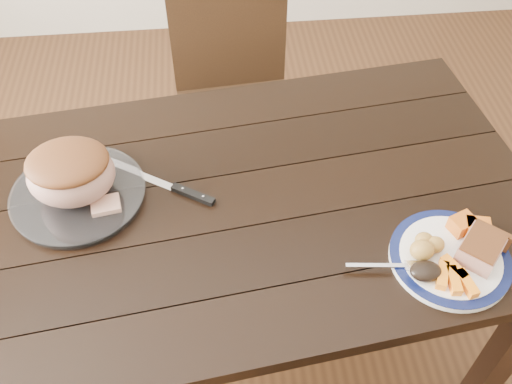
{
  "coord_description": "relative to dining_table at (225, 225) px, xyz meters",
  "views": [
    {
      "loc": [
        -0.01,
        -0.94,
        1.84
      ],
      "look_at": [
        0.08,
        -0.02,
        0.8
      ],
      "focal_mm": 40.0,
      "sensor_mm": 36.0,
      "label": 1
    }
  ],
  "objects": [
    {
      "name": "serving_platter",
      "position": [
        -0.36,
        0.05,
        0.1
      ],
      "size": [
        0.33,
        0.33,
        0.02
      ],
      "primitive_type": "cylinder",
      "color": "white",
      "rests_on": "dining_table"
    },
    {
      "name": "dining_table",
      "position": [
        0.0,
        0.0,
        0.0
      ],
      "size": [
        1.7,
        1.09,
        0.75
      ],
      "rotation": [
        0.0,
        0.0,
        0.12
      ],
      "color": "black",
      "rests_on": "ground"
    },
    {
      "name": "ground",
      "position": [
        0.0,
        0.0,
        -0.66
      ],
      "size": [
        4.0,
        4.0,
        0.0
      ],
      "primitive_type": "plane",
      "color": "#472B16",
      "rests_on": "ground"
    },
    {
      "name": "dinner_plate",
      "position": [
        0.51,
        -0.23,
        0.1
      ],
      "size": [
        0.28,
        0.28,
        0.02
      ],
      "primitive_type": "cylinder",
      "color": "white",
      "rests_on": "dining_table"
    },
    {
      "name": "carrot_batons",
      "position": [
        0.49,
        -0.29,
        0.12
      ],
      "size": [
        0.09,
        0.11,
        0.02
      ],
      "color": "orange",
      "rests_on": "dinner_plate"
    },
    {
      "name": "dark_mushroom",
      "position": [
        0.43,
        -0.28,
        0.13
      ],
      "size": [
        0.07,
        0.05,
        0.03
      ],
      "primitive_type": "ellipsoid",
      "color": "black",
      "rests_on": "dinner_plate"
    },
    {
      "name": "roast_joint",
      "position": [
        -0.36,
        0.05,
        0.18
      ],
      "size": [
        0.21,
        0.18,
        0.14
      ],
      "primitive_type": "ellipsoid",
      "color": "tan",
      "rests_on": "serving_platter"
    },
    {
      "name": "chair_far",
      "position": [
        0.08,
        0.74,
        -0.13
      ],
      "size": [
        0.46,
        0.46,
        0.93
      ],
      "rotation": [
        0.0,
        0.0,
        3.23
      ],
      "color": "black",
      "rests_on": "ground"
    },
    {
      "name": "fork",
      "position": [
        0.36,
        -0.24,
        0.11
      ],
      "size": [
        0.18,
        0.04,
        0.0
      ],
      "rotation": [
        0.0,
        0.0,
        -0.1
      ],
      "color": "silver",
      "rests_on": "dinner_plate"
    },
    {
      "name": "pumpkin_wedges",
      "position": [
        0.57,
        -0.17,
        0.13
      ],
      "size": [
        0.1,
        0.07,
        0.04
      ],
      "color": "orange",
      "rests_on": "dinner_plate"
    },
    {
      "name": "plate_rim",
      "position": [
        0.51,
        -0.23,
        0.11
      ],
      "size": [
        0.28,
        0.28,
        0.02
      ],
      "primitive_type": "torus",
      "color": "#0C143E",
      "rests_on": "dinner_plate"
    },
    {
      "name": "carving_knife",
      "position": [
        -0.11,
        0.05,
        0.1
      ],
      "size": [
        0.28,
        0.19,
        0.01
      ],
      "rotation": [
        0.0,
        0.0,
        -0.57
      ],
      "color": "silver",
      "rests_on": "dining_table"
    },
    {
      "name": "roasted_potatoes",
      "position": [
        0.45,
        -0.21,
        0.13
      ],
      "size": [
        0.09,
        0.07,
        0.05
      ],
      "color": "gold",
      "rests_on": "dinner_plate"
    },
    {
      "name": "cut_slice",
      "position": [
        -0.29,
        -0.01,
        0.12
      ],
      "size": [
        0.08,
        0.07,
        0.02
      ],
      "primitive_type": "cube",
      "rotation": [
        0.0,
        0.0,
        0.17
      ],
      "color": "tan",
      "rests_on": "serving_platter"
    },
    {
      "name": "pork_slice",
      "position": [
        0.57,
        -0.24,
        0.14
      ],
      "size": [
        0.13,
        0.13,
        0.05
      ],
      "primitive_type": "cube",
      "rotation": [
        0.0,
        0.0,
        0.84
      ],
      "color": "tan",
      "rests_on": "dinner_plate"
    }
  ]
}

